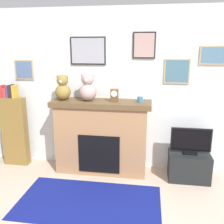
% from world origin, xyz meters
% --- Properties ---
extents(back_wall, '(5.20, 0.15, 2.60)m').
position_xyz_m(back_wall, '(0.00, 2.00, 1.31)').
color(back_wall, silver).
rests_on(back_wall, ground_plane).
extents(fireplace, '(1.56, 0.51, 1.18)m').
position_xyz_m(fireplace, '(-0.27, 1.71, 0.60)').
color(fireplace, '#9A6F4A').
rests_on(fireplace, ground_plane).
extents(bookshelf, '(0.42, 0.16, 1.40)m').
position_xyz_m(bookshelf, '(-1.79, 1.74, 0.65)').
color(bookshelf, brown).
rests_on(bookshelf, ground_plane).
extents(tv_stand, '(0.61, 0.40, 0.43)m').
position_xyz_m(tv_stand, '(1.11, 1.64, 0.21)').
color(tv_stand, black).
rests_on(tv_stand, ground_plane).
extents(television, '(0.60, 0.14, 0.40)m').
position_xyz_m(television, '(1.11, 1.64, 0.62)').
color(television, black).
rests_on(television, tv_stand).
extents(area_rug, '(1.88, 1.02, 0.01)m').
position_xyz_m(area_rug, '(-0.27, 0.81, 0.00)').
color(area_rug, navy).
rests_on(area_rug, ground_plane).
extents(candle_jar, '(0.08, 0.08, 0.09)m').
position_xyz_m(candle_jar, '(0.33, 1.70, 1.23)').
color(candle_jar, teal).
rests_on(candle_jar, fireplace).
extents(mantel_clock, '(0.12, 0.09, 0.19)m').
position_xyz_m(mantel_clock, '(-0.06, 1.69, 1.28)').
color(mantel_clock, brown).
rests_on(mantel_clock, fireplace).
extents(teddy_bear_brown, '(0.25, 0.25, 0.40)m').
position_xyz_m(teddy_bear_brown, '(-0.88, 1.69, 1.36)').
color(teddy_bear_brown, olive).
rests_on(teddy_bear_brown, fireplace).
extents(teddy_bear_grey, '(0.27, 0.27, 0.43)m').
position_xyz_m(teddy_bear_grey, '(-0.48, 1.69, 1.38)').
color(teddy_bear_grey, '#A98E8D').
rests_on(teddy_bear_grey, fireplace).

